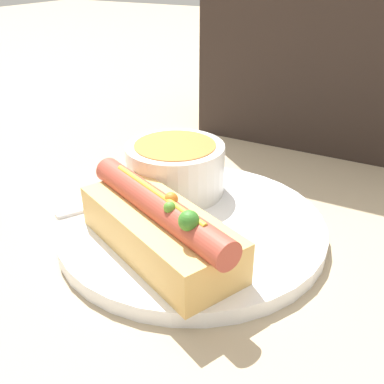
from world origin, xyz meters
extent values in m
plane|color=tan|center=(0.00, 0.00, 0.00)|extent=(4.00, 4.00, 0.00)
cylinder|color=white|center=(0.00, 0.00, 0.01)|extent=(0.26, 0.26, 0.02)
cube|color=#DBAD60|center=(0.00, -0.06, 0.03)|extent=(0.18, 0.13, 0.04)
cylinder|color=#B24738|center=(0.00, -0.06, 0.06)|extent=(0.18, 0.10, 0.02)
sphere|color=#387A28|center=(0.04, -0.08, 0.07)|extent=(0.02, 0.02, 0.02)
sphere|color=#518C2D|center=(0.02, -0.07, 0.07)|extent=(0.01, 0.01, 0.01)
sphere|color=orange|center=(0.04, -0.08, 0.07)|extent=(0.01, 0.01, 0.01)
sphere|color=orange|center=(0.01, -0.06, 0.07)|extent=(0.01, 0.01, 0.01)
cylinder|color=gold|center=(0.00, -0.06, 0.07)|extent=(0.12, 0.06, 0.01)
cylinder|color=silver|center=(-0.05, 0.05, 0.04)|extent=(0.11, 0.11, 0.05)
cylinder|color=#C67533|center=(-0.05, 0.05, 0.06)|extent=(0.09, 0.09, 0.01)
cube|color=#B7B7BC|center=(-0.09, -0.01, 0.02)|extent=(0.06, 0.10, 0.00)
ellipsoid|color=#B7B7BC|center=(-0.05, 0.05, 0.02)|extent=(0.05, 0.05, 0.01)
cube|color=#2D231E|center=(0.05, 0.34, 0.17)|extent=(0.37, 0.17, 0.35)
camera|label=1|loc=(0.18, -0.33, 0.25)|focal=42.00mm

